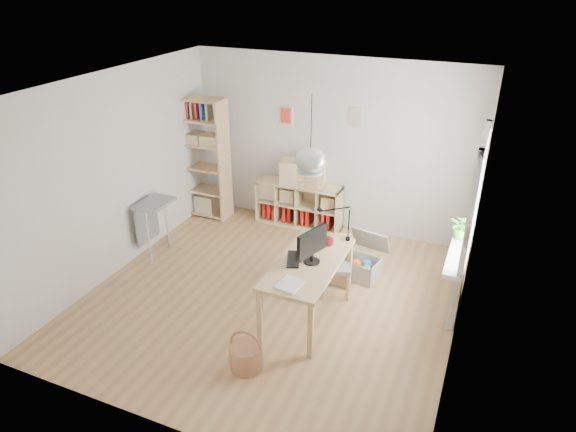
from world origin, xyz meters
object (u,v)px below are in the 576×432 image
at_px(cube_shelf, 298,207).
at_px(storage_chest, 361,262).
at_px(desk, 308,268).
at_px(tall_bookshelf, 203,154).
at_px(drawer_chest, 303,173).
at_px(monitor, 312,244).
at_px(chair, 335,261).

height_order(cube_shelf, storage_chest, cube_shelf).
distance_m(desk, storage_chest, 1.27).
xyz_separation_m(tall_bookshelf, drawer_chest, (1.65, 0.24, -0.17)).
relative_size(monitor, drawer_chest, 0.68).
height_order(storage_chest, monitor, monitor).
bearing_deg(monitor, drawer_chest, 132.71).
bearing_deg(drawer_chest, desk, -80.12).
bearing_deg(tall_bookshelf, drawer_chest, 8.29).
relative_size(desk, tall_bookshelf, 0.75).
bearing_deg(tall_bookshelf, storage_chest, -15.65).
bearing_deg(drawer_chest, storage_chest, -52.80).
distance_m(tall_bookshelf, storage_chest, 3.18).
relative_size(desk, monitor, 3.16).
distance_m(chair, storage_chest, 0.62).
distance_m(desk, monitor, 0.33).
bearing_deg(tall_bookshelf, chair, -26.27).
height_order(storage_chest, drawer_chest, drawer_chest).
relative_size(storage_chest, drawer_chest, 1.02).
distance_m(tall_bookshelf, chair, 3.10).
relative_size(tall_bookshelf, chair, 2.56).
distance_m(tall_bookshelf, drawer_chest, 1.67).
distance_m(cube_shelf, monitor, 2.56).
xyz_separation_m(desk, cube_shelf, (-1.02, 2.23, -0.36)).
distance_m(storage_chest, drawer_chest, 1.83).
bearing_deg(storage_chest, tall_bookshelf, 176.00).
bearing_deg(drawer_chest, monitor, -79.24).
height_order(desk, monitor, monitor).
relative_size(cube_shelf, drawer_chest, 2.01).
relative_size(tall_bookshelf, monitor, 4.21).
relative_size(cube_shelf, tall_bookshelf, 0.70).
xyz_separation_m(desk, tall_bookshelf, (-2.59, 1.95, 0.43)).
bearing_deg(desk, tall_bookshelf, 142.99).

